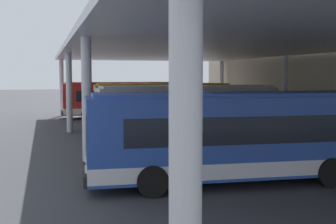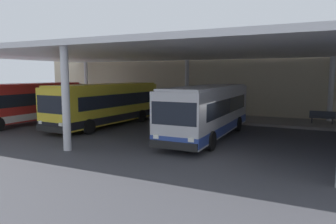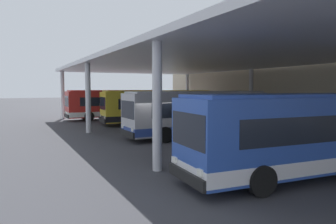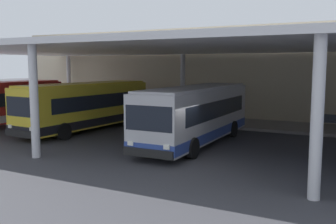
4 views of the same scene
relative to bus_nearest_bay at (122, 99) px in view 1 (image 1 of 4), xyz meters
The scene contains 7 objects.
ground_plane 15.76m from the bus_nearest_bay, ahead, with size 200.00×200.00×0.00m, color #3D3D42.
platform_kerb 18.01m from the bus_nearest_bay, 30.56° to the left, with size 42.00×4.50×0.18m, color gray.
canopy_shelter 16.13m from the bus_nearest_bay, 10.54° to the left, with size 40.00×17.00×5.55m.
bus_nearest_bay is the anchor object (origin of this frame).
bus_second_bay 6.70m from the bus_nearest_bay, 17.79° to the left, with size 3.15×10.66×3.17m.
bus_middle_bay 14.74m from the bus_nearest_bay, ahead, with size 2.78×10.55×3.17m.
bus_far_bay 24.96m from the bus_nearest_bay, ahead, with size 3.26×10.68×3.17m.
Camera 1 is at (23.38, -4.10, 3.75)m, focal length 46.86 mm.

